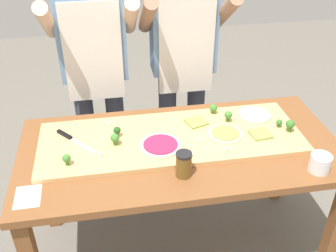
{
  "coord_description": "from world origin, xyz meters",
  "views": [
    {
      "loc": [
        -0.35,
        -1.62,
        1.99
      ],
      "look_at": [
        -0.06,
        0.04,
        0.89
      ],
      "focal_mm": 42.14,
      "sensor_mm": 36.0,
      "label": 1
    }
  ],
  "objects_px": {
    "pizza_slice_far_right": "(260,134)",
    "cook_left": "(94,62)",
    "pizza_whole_beet_magenta": "(161,145)",
    "flour_cup": "(320,164)",
    "broccoli_floret_back_left": "(117,131)",
    "sauce_jar": "(184,164)",
    "cheese_crumble_c": "(226,150)",
    "broccoli_floret_front_right": "(115,138)",
    "chefs_knife": "(71,138)",
    "cheese_crumble_a": "(205,150)",
    "pizza_whole_cheese_artichoke": "(255,115)",
    "pizza_whole_pesto_green": "(225,134)",
    "broccoli_floret_back_right": "(213,108)",
    "pizza_slice_center": "(196,122)",
    "cheese_crumble_e": "(100,155)",
    "cook_right": "(183,55)",
    "broccoli_floret_center_left": "(279,123)",
    "recipe_note": "(28,197)",
    "broccoli_floret_front_left": "(228,115)",
    "cheese_crumble_d": "(191,155)",
    "prep_table": "(180,162)",
    "cheese_crumble_f": "(200,141)",
    "broccoli_floret_center_right": "(290,125)"
  },
  "relations": [
    {
      "from": "flour_cup",
      "to": "broccoli_floret_front_left",
      "type": "bearing_deg",
      "value": 124.03
    },
    {
      "from": "pizza_whole_cheese_artichoke",
      "to": "sauce_jar",
      "type": "height_order",
      "value": "sauce_jar"
    },
    {
      "from": "broccoli_floret_front_left",
      "to": "cheese_crumble_a",
      "type": "relative_size",
      "value": 5.24
    },
    {
      "from": "cook_right",
      "to": "pizza_whole_beet_magenta",
      "type": "bearing_deg",
      "value": -110.32
    },
    {
      "from": "pizza_whole_beet_magenta",
      "to": "pizza_slice_center",
      "type": "xyz_separation_m",
      "value": [
        0.23,
        0.19,
        -0.0
      ]
    },
    {
      "from": "cook_right",
      "to": "broccoli_floret_center_right",
      "type": "bearing_deg",
      "value": -56.45
    },
    {
      "from": "prep_table",
      "to": "pizza_slice_center",
      "type": "bearing_deg",
      "value": 54.4
    },
    {
      "from": "pizza_whole_cheese_artichoke",
      "to": "broccoli_floret_front_right",
      "type": "relative_size",
      "value": 2.8
    },
    {
      "from": "pizza_slice_center",
      "to": "broccoli_floret_front_left",
      "type": "bearing_deg",
      "value": -4.98
    },
    {
      "from": "cheese_crumble_c",
      "to": "cheese_crumble_f",
      "type": "relative_size",
      "value": 0.98
    },
    {
      "from": "broccoli_floret_back_right",
      "to": "cheese_crumble_e",
      "type": "distance_m",
      "value": 0.72
    },
    {
      "from": "broccoli_floret_back_left",
      "to": "sauce_jar",
      "type": "height_order",
      "value": "sauce_jar"
    },
    {
      "from": "broccoli_floret_center_right",
      "to": "cheese_crumble_f",
      "type": "xyz_separation_m",
      "value": [
        -0.5,
        -0.02,
        -0.03
      ]
    },
    {
      "from": "broccoli_floret_back_right",
      "to": "sauce_jar",
      "type": "relative_size",
      "value": 0.45
    },
    {
      "from": "pizza_whole_cheese_artichoke",
      "to": "pizza_whole_pesto_green",
      "type": "distance_m",
      "value": 0.27
    },
    {
      "from": "pizza_whole_pesto_green",
      "to": "broccoli_floret_back_right",
      "type": "relative_size",
      "value": 3.14
    },
    {
      "from": "pizza_whole_beet_magenta",
      "to": "flour_cup",
      "type": "height_order",
      "value": "flour_cup"
    },
    {
      "from": "broccoli_floret_back_left",
      "to": "cheese_crumble_d",
      "type": "relative_size",
      "value": 2.69
    },
    {
      "from": "chefs_knife",
      "to": "cheese_crumble_e",
      "type": "height_order",
      "value": "same"
    },
    {
      "from": "prep_table",
      "to": "cook_left",
      "type": "relative_size",
      "value": 1.0
    },
    {
      "from": "chefs_knife",
      "to": "flour_cup",
      "type": "relative_size",
      "value": 2.39
    },
    {
      "from": "cheese_crumble_c",
      "to": "flour_cup",
      "type": "bearing_deg",
      "value": -25.86
    },
    {
      "from": "pizza_slice_center",
      "to": "pizza_slice_far_right",
      "type": "height_order",
      "value": "same"
    },
    {
      "from": "chefs_knife",
      "to": "broccoli_floret_back_right",
      "type": "height_order",
      "value": "broccoli_floret_back_right"
    },
    {
      "from": "recipe_note",
      "to": "cook_left",
      "type": "bearing_deg",
      "value": 70.8
    },
    {
      "from": "prep_table",
      "to": "cheese_crumble_f",
      "type": "distance_m",
      "value": 0.17
    },
    {
      "from": "broccoli_floret_front_left",
      "to": "broccoli_floret_center_right",
      "type": "bearing_deg",
      "value": -27.07
    },
    {
      "from": "cheese_crumble_d",
      "to": "prep_table",
      "type": "bearing_deg",
      "value": 99.57
    },
    {
      "from": "pizza_whole_pesto_green",
      "to": "broccoli_floret_front_right",
      "type": "bearing_deg",
      "value": 179.04
    },
    {
      "from": "broccoli_floret_back_right",
      "to": "flour_cup",
      "type": "xyz_separation_m",
      "value": [
        0.37,
        -0.56,
        -0.02
      ]
    },
    {
      "from": "broccoli_floret_center_right",
      "to": "cheese_crumble_d",
      "type": "xyz_separation_m",
      "value": [
        -0.57,
        -0.13,
        -0.03
      ]
    },
    {
      "from": "pizza_slice_far_right",
      "to": "cook_left",
      "type": "xyz_separation_m",
      "value": [
        -0.84,
        0.68,
        0.18
      ]
    },
    {
      "from": "broccoli_floret_front_right",
      "to": "cheese_crumble_c",
      "type": "bearing_deg",
      "value": -15.53
    },
    {
      "from": "broccoli_floret_front_left",
      "to": "cheese_crumble_e",
      "type": "relative_size",
      "value": 4.09
    },
    {
      "from": "pizza_whole_beet_magenta",
      "to": "broccoli_floret_back_right",
      "type": "height_order",
      "value": "broccoli_floret_back_right"
    },
    {
      "from": "broccoli_floret_back_right",
      "to": "pizza_slice_center",
      "type": "bearing_deg",
      "value": -145.11
    },
    {
      "from": "broccoli_floret_center_right",
      "to": "flour_cup",
      "type": "relative_size",
      "value": 0.7
    },
    {
      "from": "broccoli_floret_center_left",
      "to": "broccoli_floret_front_right",
      "type": "bearing_deg",
      "value": -179.12
    },
    {
      "from": "prep_table",
      "to": "pizza_whole_cheese_artichoke",
      "type": "bearing_deg",
      "value": 21.61
    },
    {
      "from": "broccoli_floret_front_left",
      "to": "broccoli_floret_back_left",
      "type": "bearing_deg",
      "value": -176.07
    },
    {
      "from": "broccoli_floret_center_left",
      "to": "sauce_jar",
      "type": "bearing_deg",
      "value": -154.4
    },
    {
      "from": "prep_table",
      "to": "chefs_knife",
      "type": "xyz_separation_m",
      "value": [
        -0.56,
        0.12,
        0.13
      ]
    },
    {
      "from": "pizza_whole_cheese_artichoke",
      "to": "cook_right",
      "type": "xyz_separation_m",
      "value": [
        -0.32,
        0.49,
        0.18
      ]
    },
    {
      "from": "pizza_slice_far_right",
      "to": "broccoli_floret_back_right",
      "type": "relative_size",
      "value": 1.77
    },
    {
      "from": "broccoli_floret_center_left",
      "to": "broccoli_floret_back_left",
      "type": "bearing_deg",
      "value": 176.15
    },
    {
      "from": "chefs_knife",
      "to": "broccoli_floret_front_right",
      "type": "relative_size",
      "value": 3.7
    },
    {
      "from": "broccoli_floret_back_left",
      "to": "cheese_crumble_a",
      "type": "relative_size",
      "value": 4.72
    },
    {
      "from": "pizza_slice_far_right",
      "to": "broccoli_floret_front_left",
      "type": "xyz_separation_m",
      "value": [
        -0.13,
        0.16,
        0.03
      ]
    },
    {
      "from": "cheese_crumble_a",
      "to": "pizza_whole_cheese_artichoke",
      "type": "bearing_deg",
      "value": 37.51
    },
    {
      "from": "broccoli_floret_front_left",
      "to": "cheese_crumble_a",
      "type": "distance_m",
      "value": 0.32
    }
  ]
}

